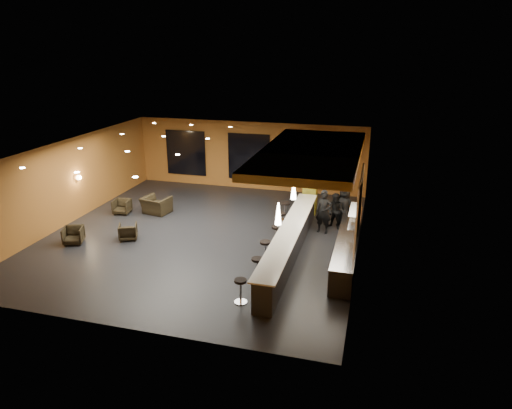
% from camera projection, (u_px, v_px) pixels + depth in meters
% --- Properties ---
extents(floor, '(12.00, 13.00, 0.10)m').
position_uv_depth(floor, '(205.00, 236.00, 18.22)').
color(floor, black).
rests_on(floor, ground).
extents(ceiling, '(12.00, 13.00, 0.10)m').
position_uv_depth(ceiling, '(201.00, 147.00, 17.02)').
color(ceiling, black).
extents(wall_back, '(12.00, 0.10, 3.50)m').
position_uv_depth(wall_back, '(249.00, 155.00, 23.58)').
color(wall_back, '#A26024').
rests_on(wall_back, floor).
extents(wall_front, '(12.00, 0.10, 3.50)m').
position_uv_depth(wall_front, '(109.00, 270.00, 11.66)').
color(wall_front, '#A26024').
rests_on(wall_front, floor).
extents(wall_left, '(0.10, 13.00, 3.50)m').
position_uv_depth(wall_left, '(68.00, 182.00, 19.12)').
color(wall_left, '#A26024').
rests_on(wall_left, floor).
extents(wall_right, '(0.10, 13.00, 3.50)m').
position_uv_depth(wall_right, '(363.00, 207.00, 16.13)').
color(wall_right, '#A26024').
rests_on(wall_right, floor).
extents(wood_soffit, '(3.60, 8.00, 0.28)m').
position_uv_depth(wood_soffit, '(311.00, 153.00, 17.01)').
color(wood_soffit, '#A67C30').
rests_on(wood_soffit, ceiling).
extents(window_left, '(2.20, 0.06, 2.40)m').
position_uv_depth(window_left, '(186.00, 153.00, 24.36)').
color(window_left, black).
rests_on(window_left, wall_back).
extents(window_center, '(2.20, 0.06, 2.40)m').
position_uv_depth(window_center, '(249.00, 157.00, 23.50)').
color(window_center, black).
rests_on(window_center, wall_back).
extents(window_right, '(2.20, 0.06, 2.40)m').
position_uv_depth(window_right, '(306.00, 161.00, 22.76)').
color(window_right, black).
rests_on(window_right, wall_back).
extents(tile_backsplash, '(0.06, 3.20, 2.40)m').
position_uv_depth(tile_backsplash, '(359.00, 210.00, 15.16)').
color(tile_backsplash, white).
rests_on(tile_backsplash, wall_right).
extents(bar_counter, '(0.60, 8.00, 1.00)m').
position_uv_depth(bar_counter, '(290.00, 243.00, 16.23)').
color(bar_counter, black).
rests_on(bar_counter, floor).
extents(bar_top, '(0.78, 8.10, 0.05)m').
position_uv_depth(bar_top, '(290.00, 230.00, 16.05)').
color(bar_top, silver).
rests_on(bar_top, bar_counter).
extents(prep_counter, '(0.70, 6.00, 0.86)m').
position_uv_depth(prep_counter, '(348.00, 245.00, 16.21)').
color(prep_counter, black).
rests_on(prep_counter, floor).
extents(prep_top, '(0.72, 6.00, 0.03)m').
position_uv_depth(prep_top, '(348.00, 234.00, 16.06)').
color(prep_top, silver).
rests_on(prep_top, prep_counter).
extents(wall_shelf_lower, '(0.30, 1.50, 0.03)m').
position_uv_depth(wall_shelf_lower, '(353.00, 222.00, 15.14)').
color(wall_shelf_lower, silver).
rests_on(wall_shelf_lower, wall_right).
extents(wall_shelf_upper, '(0.30, 1.50, 0.03)m').
position_uv_depth(wall_shelf_upper, '(354.00, 210.00, 14.99)').
color(wall_shelf_upper, silver).
rests_on(wall_shelf_upper, wall_right).
extents(column, '(0.60, 0.60, 3.50)m').
position_uv_depth(column, '(311.00, 175.00, 20.00)').
color(column, olive).
rests_on(column, floor).
extents(wall_sconce, '(0.22, 0.22, 0.22)m').
position_uv_depth(wall_sconce, '(79.00, 177.00, 19.51)').
color(wall_sconce, '#FFE5B2').
rests_on(wall_sconce, wall_left).
extents(pendant_0, '(0.20, 0.20, 0.70)m').
position_uv_depth(pendant_0, '(278.00, 214.00, 13.79)').
color(pendant_0, white).
rests_on(pendant_0, wood_soffit).
extents(pendant_1, '(0.20, 0.20, 0.70)m').
position_uv_depth(pendant_1, '(294.00, 190.00, 16.07)').
color(pendant_1, white).
rests_on(pendant_1, wood_soffit).
extents(pendant_2, '(0.20, 0.20, 0.70)m').
position_uv_depth(pendant_2, '(305.00, 172.00, 18.34)').
color(pendant_2, white).
rests_on(pendant_2, wood_soffit).
extents(staff_a, '(0.71, 0.54, 1.77)m').
position_uv_depth(staff_a, '(324.00, 212.00, 18.16)').
color(staff_a, black).
rests_on(staff_a, floor).
extents(staff_b, '(0.90, 0.82, 1.51)m').
position_uv_depth(staff_b, '(336.00, 211.00, 18.58)').
color(staff_b, black).
rests_on(staff_b, floor).
extents(staff_c, '(0.98, 0.84, 1.70)m').
position_uv_depth(staff_c, '(344.00, 206.00, 18.89)').
color(staff_c, black).
rests_on(staff_c, floor).
extents(armchair_a, '(0.92, 0.93, 0.66)m').
position_uv_depth(armchair_a, '(73.00, 235.00, 17.34)').
color(armchair_a, black).
rests_on(armchair_a, floor).
extents(armchair_b, '(0.90, 0.91, 0.63)m').
position_uv_depth(armchair_b, '(128.00, 231.00, 17.72)').
color(armchair_b, black).
rests_on(armchair_b, floor).
extents(armchair_c, '(0.79, 0.81, 0.65)m').
position_uv_depth(armchair_c, '(122.00, 207.00, 20.40)').
color(armchair_c, black).
rests_on(armchair_c, floor).
extents(armchair_d, '(1.32, 1.20, 0.75)m').
position_uv_depth(armchair_d, '(156.00, 205.00, 20.43)').
color(armchair_d, black).
rests_on(armchair_d, floor).
extents(bar_stool_0, '(0.38, 0.38, 0.76)m').
position_uv_depth(bar_stool_0, '(241.00, 288.00, 13.29)').
color(bar_stool_0, silver).
rests_on(bar_stool_0, floor).
extents(bar_stool_1, '(0.39, 0.39, 0.76)m').
position_uv_depth(bar_stool_1, '(257.00, 266.00, 14.59)').
color(bar_stool_1, silver).
rests_on(bar_stool_1, floor).
extents(bar_stool_2, '(0.39, 0.39, 0.78)m').
position_uv_depth(bar_stool_2, '(265.00, 249.00, 15.79)').
color(bar_stool_2, silver).
rests_on(bar_stool_2, floor).
extents(bar_stool_3, '(0.39, 0.39, 0.78)m').
position_uv_depth(bar_stool_3, '(276.00, 233.00, 17.10)').
color(bar_stool_3, silver).
rests_on(bar_stool_3, floor).
extents(bar_stool_4, '(0.42, 0.42, 0.83)m').
position_uv_depth(bar_stool_4, '(281.00, 220.00, 18.31)').
color(bar_stool_4, silver).
rests_on(bar_stool_4, floor).
extents(bar_stool_5, '(0.41, 0.41, 0.82)m').
position_uv_depth(bar_stool_5, '(285.00, 209.00, 19.54)').
color(bar_stool_5, silver).
rests_on(bar_stool_5, floor).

